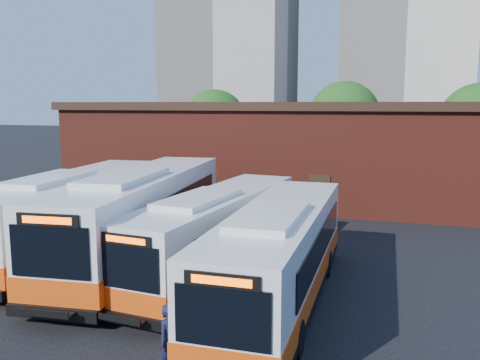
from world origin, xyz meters
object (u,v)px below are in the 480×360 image
(bus_west, at_px, (72,216))
(bus_mideast, at_px, (216,235))
(bus_east, at_px, (280,259))
(transit_worker, at_px, (170,341))
(bus_midwest, at_px, (142,219))

(bus_west, distance_m, bus_mideast, 6.83)
(bus_east, xyz_separation_m, transit_worker, (-1.39, -5.00, -0.61))
(bus_west, xyz_separation_m, bus_midwest, (3.40, -0.10, 0.11))
(bus_midwest, bearing_deg, transit_worker, -63.83)
(bus_west, bearing_deg, bus_east, -21.76)
(bus_mideast, distance_m, transit_worker, 7.42)
(transit_worker, bearing_deg, bus_mideast, 36.63)
(bus_midwest, relative_size, bus_mideast, 1.18)
(bus_east, relative_size, transit_worker, 6.91)
(bus_west, distance_m, bus_east, 10.19)
(bus_west, height_order, transit_worker, bus_west)
(transit_worker, bearing_deg, bus_west, 70.93)
(bus_west, relative_size, transit_worker, 7.43)
(bus_mideast, bearing_deg, transit_worker, -72.53)
(bus_midwest, height_order, bus_mideast, bus_midwest)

